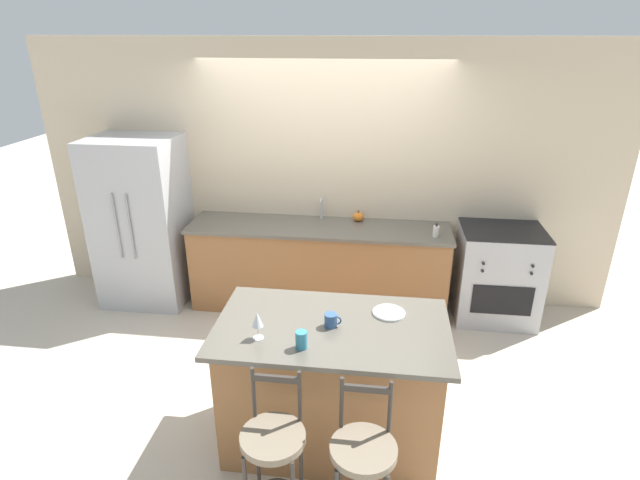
{
  "coord_description": "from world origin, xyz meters",
  "views": [
    {
      "loc": [
        0.61,
        -4.32,
        2.75
      ],
      "look_at": [
        0.13,
        -0.59,
        1.16
      ],
      "focal_mm": 28.0,
      "sensor_mm": 36.0,
      "label": 1
    }
  ],
  "objects_px": {
    "bar_stool_far": "(363,464)",
    "pumpkin_decoration": "(358,217)",
    "oven_range": "(497,274)",
    "soap_bottle": "(436,231)",
    "refrigerator": "(142,222)",
    "bar_stool_near": "(274,452)",
    "wine_glass": "(257,320)",
    "dinner_plate": "(389,312)",
    "tumbler_cup": "(301,340)",
    "coffee_mug": "(331,320)"
  },
  "relations": [
    {
      "from": "bar_stool_far",
      "to": "pumpkin_decoration",
      "type": "bearing_deg",
      "value": 93.94
    },
    {
      "from": "oven_range",
      "to": "soap_bottle",
      "type": "height_order",
      "value": "soap_bottle"
    },
    {
      "from": "refrigerator",
      "to": "bar_stool_near",
      "type": "relative_size",
      "value": 1.72
    },
    {
      "from": "soap_bottle",
      "to": "refrigerator",
      "type": "bearing_deg",
      "value": 178.46
    },
    {
      "from": "wine_glass",
      "to": "soap_bottle",
      "type": "distance_m",
      "value": 2.34
    },
    {
      "from": "refrigerator",
      "to": "bar_stool_near",
      "type": "height_order",
      "value": "refrigerator"
    },
    {
      "from": "pumpkin_decoration",
      "to": "wine_glass",
      "type": "bearing_deg",
      "value": -102.35
    },
    {
      "from": "dinner_plate",
      "to": "wine_glass",
      "type": "bearing_deg",
      "value": -153.89
    },
    {
      "from": "refrigerator",
      "to": "dinner_plate",
      "type": "height_order",
      "value": "refrigerator"
    },
    {
      "from": "bar_stool_near",
      "to": "tumbler_cup",
      "type": "distance_m",
      "value": 0.64
    },
    {
      "from": "oven_range",
      "to": "bar_stool_near",
      "type": "relative_size",
      "value": 0.94
    },
    {
      "from": "refrigerator",
      "to": "bar_stool_far",
      "type": "distance_m",
      "value": 3.57
    },
    {
      "from": "tumbler_cup",
      "to": "pumpkin_decoration",
      "type": "xyz_separation_m",
      "value": [
        0.22,
        2.36,
        -0.06
      ]
    },
    {
      "from": "dinner_plate",
      "to": "wine_glass",
      "type": "distance_m",
      "value": 0.92
    },
    {
      "from": "coffee_mug",
      "to": "soap_bottle",
      "type": "height_order",
      "value": "coffee_mug"
    },
    {
      "from": "oven_range",
      "to": "bar_stool_far",
      "type": "bearing_deg",
      "value": -115.06
    },
    {
      "from": "coffee_mug",
      "to": "wine_glass",
      "type": "bearing_deg",
      "value": -156.26
    },
    {
      "from": "oven_range",
      "to": "tumbler_cup",
      "type": "xyz_separation_m",
      "value": [
        -1.64,
        -2.16,
        0.53
      ]
    },
    {
      "from": "bar_stool_near",
      "to": "dinner_plate",
      "type": "bearing_deg",
      "value": 55.8
    },
    {
      "from": "wine_glass",
      "to": "tumbler_cup",
      "type": "distance_m",
      "value": 0.3
    },
    {
      "from": "oven_range",
      "to": "soap_bottle",
      "type": "xyz_separation_m",
      "value": [
        -0.66,
        -0.13,
        0.49
      ]
    },
    {
      "from": "dinner_plate",
      "to": "pumpkin_decoration",
      "type": "xyz_separation_m",
      "value": [
        -0.31,
        1.89,
        -0.01
      ]
    },
    {
      "from": "refrigerator",
      "to": "soap_bottle",
      "type": "distance_m",
      "value": 3.02
    },
    {
      "from": "wine_glass",
      "to": "pumpkin_decoration",
      "type": "height_order",
      "value": "wine_glass"
    },
    {
      "from": "coffee_mug",
      "to": "tumbler_cup",
      "type": "distance_m",
      "value": 0.3
    },
    {
      "from": "bar_stool_near",
      "to": "tumbler_cup",
      "type": "bearing_deg",
      "value": 78.4
    },
    {
      "from": "oven_range",
      "to": "wine_glass",
      "type": "bearing_deg",
      "value": -132.62
    },
    {
      "from": "refrigerator",
      "to": "tumbler_cup",
      "type": "bearing_deg",
      "value": -46.01
    },
    {
      "from": "soap_bottle",
      "to": "bar_stool_near",
      "type": "bearing_deg",
      "value": -113.38
    },
    {
      "from": "soap_bottle",
      "to": "bar_stool_far",
      "type": "bearing_deg",
      "value": -102.84
    },
    {
      "from": "bar_stool_far",
      "to": "pumpkin_decoration",
      "type": "relative_size",
      "value": 8.81
    },
    {
      "from": "bar_stool_far",
      "to": "dinner_plate",
      "type": "height_order",
      "value": "bar_stool_far"
    },
    {
      "from": "refrigerator",
      "to": "bar_stool_far",
      "type": "xyz_separation_m",
      "value": [
        2.45,
        -2.58,
        -0.32
      ]
    },
    {
      "from": "bar_stool_near",
      "to": "dinner_plate",
      "type": "height_order",
      "value": "bar_stool_near"
    },
    {
      "from": "oven_range",
      "to": "tumbler_cup",
      "type": "bearing_deg",
      "value": -127.18
    },
    {
      "from": "refrigerator",
      "to": "pumpkin_decoration",
      "type": "bearing_deg",
      "value": 6.26
    },
    {
      "from": "refrigerator",
      "to": "wine_glass",
      "type": "xyz_separation_m",
      "value": [
        1.75,
        -2.04,
        0.2
      ]
    },
    {
      "from": "bar_stool_near",
      "to": "dinner_plate",
      "type": "xyz_separation_m",
      "value": [
        0.62,
        0.91,
        0.41
      ]
    },
    {
      "from": "wine_glass",
      "to": "oven_range",
      "type": "bearing_deg",
      "value": 47.38
    },
    {
      "from": "bar_stool_near",
      "to": "pumpkin_decoration",
      "type": "bearing_deg",
      "value": 83.76
    },
    {
      "from": "wine_glass",
      "to": "soap_bottle",
      "type": "bearing_deg",
      "value": 57.18
    },
    {
      "from": "bar_stool_near",
      "to": "coffee_mug",
      "type": "bearing_deg",
      "value": 70.9
    },
    {
      "from": "bar_stool_near",
      "to": "soap_bottle",
      "type": "relative_size",
      "value": 7.71
    },
    {
      "from": "refrigerator",
      "to": "wine_glass",
      "type": "distance_m",
      "value": 2.7
    },
    {
      "from": "bar_stool_far",
      "to": "bar_stool_near",
      "type": "bearing_deg",
      "value": 177.49
    },
    {
      "from": "wine_glass",
      "to": "coffee_mug",
      "type": "distance_m",
      "value": 0.49
    },
    {
      "from": "tumbler_cup",
      "to": "coffee_mug",
      "type": "bearing_deg",
      "value": 59.61
    },
    {
      "from": "bar_stool_near",
      "to": "bar_stool_far",
      "type": "relative_size",
      "value": 1.0
    },
    {
      "from": "oven_range",
      "to": "soap_bottle",
      "type": "relative_size",
      "value": 7.24
    },
    {
      "from": "refrigerator",
      "to": "bar_stool_near",
      "type": "distance_m",
      "value": 3.23
    }
  ]
}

